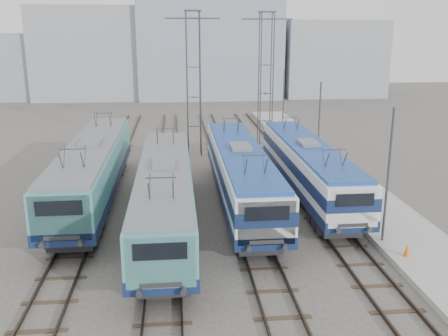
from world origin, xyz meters
TOP-DOWN VIEW (x-y plane):
  - ground at (0.00, 0.00)m, footprint 160.00×160.00m
  - platform at (10.20, 8.00)m, footprint 4.00×70.00m
  - locomotive_far_left at (-6.75, 9.92)m, footprint 2.96×18.69m
  - locomotive_center_left at (-2.25, 4.92)m, footprint 2.83×17.84m
  - locomotive_center_right at (2.25, 8.37)m, footprint 2.83×17.87m
  - locomotive_far_right at (6.75, 9.67)m, footprint 2.71×17.14m
  - catenary_tower_west at (0.00, 22.00)m, footprint 4.50×1.20m
  - catenary_tower_east at (6.50, 24.00)m, footprint 4.50×1.20m
  - mast_front at (8.60, 2.00)m, footprint 0.12×0.12m
  - mast_mid at (8.60, 14.00)m, footprint 0.12×0.12m
  - mast_rear at (8.60, 26.00)m, footprint 0.12×0.12m
  - safety_cone at (8.99, 0.11)m, footprint 0.32×0.32m
  - building_west at (-14.00, 62.00)m, footprint 18.00×12.00m
  - building_center at (4.00, 62.00)m, footprint 22.00×14.00m
  - building_east at (24.00, 62.00)m, footprint 16.00×12.00m

SIDE VIEW (x-z plane):
  - ground at x=0.00m, z-range 0.00..0.00m
  - platform at x=10.20m, z-range 0.00..0.30m
  - safety_cone at x=8.99m, z-range 0.30..0.91m
  - locomotive_far_right at x=6.75m, z-range 0.59..3.81m
  - locomotive_center_left at x=-2.25m, z-range 0.55..3.90m
  - locomotive_center_right at x=2.25m, z-range 0.60..3.96m
  - locomotive_far_left at x=-6.75m, z-range 0.56..4.08m
  - mast_front at x=8.60m, z-range 0.00..7.00m
  - mast_mid at x=8.60m, z-range 0.00..7.00m
  - mast_rear at x=8.60m, z-range 0.00..7.00m
  - building_east at x=24.00m, z-range 0.00..12.00m
  - catenary_tower_west at x=0.00m, z-range 0.64..12.64m
  - catenary_tower_east at x=6.50m, z-range 0.64..12.64m
  - building_west at x=-14.00m, z-range 0.00..14.00m
  - building_center at x=4.00m, z-range 0.00..18.00m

